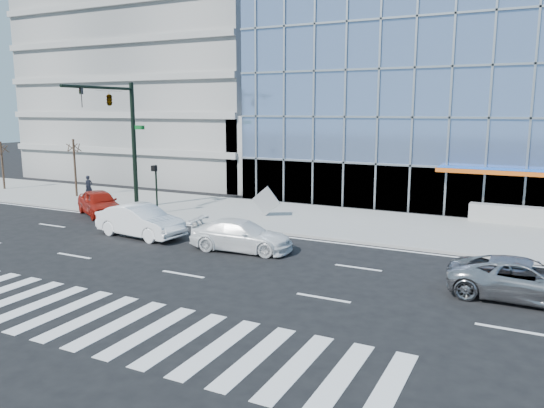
{
  "coord_description": "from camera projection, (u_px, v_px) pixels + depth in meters",
  "views": [
    {
      "loc": [
        12.33,
        -20.59,
        6.54
      ],
      "look_at": [
        0.47,
        3.0,
        1.77
      ],
      "focal_mm": 35.0,
      "sensor_mm": 36.0,
      "label": 1
    }
  ],
  "objects": [
    {
      "name": "ground",
      "position": [
        234.0,
        251.0,
        24.71
      ],
      "size": [
        160.0,
        160.0,
        0.0
      ],
      "primitive_type": "plane",
      "color": "black",
      "rests_on": "ground"
    },
    {
      "name": "sidewalk",
      "position": [
        302.0,
        218.0,
        31.73
      ],
      "size": [
        120.0,
        8.0,
        0.15
      ],
      "primitive_type": "cube",
      "color": "gray",
      "rests_on": "ground"
    },
    {
      "name": "parking_garage",
      "position": [
        195.0,
        74.0,
        54.64
      ],
      "size": [
        24.0,
        24.0,
        20.0
      ],
      "primitive_type": "cube",
      "color": "gray",
      "rests_on": "ground"
    },
    {
      "name": "ramp_block",
      "position": [
        284.0,
        153.0,
        42.66
      ],
      "size": [
        6.0,
        8.0,
        6.0
      ],
      "primitive_type": "cube",
      "color": "gray",
      "rests_on": "ground"
    },
    {
      "name": "tower_backdrop",
      "position": [
        288.0,
        10.0,
        95.25
      ],
      "size": [
        14.0,
        14.0,
        48.0
      ],
      "primitive_type": "cube",
      "color": "gray",
      "rests_on": "ground"
    },
    {
      "name": "traffic_signal",
      "position": [
        117.0,
        115.0,
        32.5
      ],
      "size": [
        1.14,
        5.74,
        8.0
      ],
      "color": "black",
      "rests_on": "sidewalk"
    },
    {
      "name": "ped_signal_post",
      "position": [
        156.0,
        181.0,
        32.44
      ],
      "size": [
        0.3,
        0.33,
        3.0
      ],
      "color": "black",
      "rests_on": "sidewalk"
    },
    {
      "name": "street_tree_near",
      "position": [
        74.0,
        147.0,
        38.59
      ],
      "size": [
        1.1,
        1.1,
        4.23
      ],
      "color": "#332319",
      "rests_on": "sidewalk"
    },
    {
      "name": "street_tree_far",
      "position": [
        1.0,
        148.0,
        42.19
      ],
      "size": [
        1.1,
        1.1,
        3.87
      ],
      "color": "#332319",
      "rests_on": "sidewalk"
    },
    {
      "name": "silver_suv",
      "position": [
        525.0,
        280.0,
        18.29
      ],
      "size": [
        5.09,
        2.36,
        1.41
      ],
      "primitive_type": "imported",
      "rotation": [
        0.0,
        0.0,
        1.57
      ],
      "color": "#A6A5AA",
      "rests_on": "ground"
    },
    {
      "name": "white_suv",
      "position": [
        241.0,
        235.0,
        24.68
      ],
      "size": [
        5.08,
        2.51,
        1.42
      ],
      "primitive_type": "imported",
      "rotation": [
        0.0,
        0.0,
        1.68
      ],
      "color": "white",
      "rests_on": "ground"
    },
    {
      "name": "white_sedan",
      "position": [
        140.0,
        221.0,
        27.31
      ],
      "size": [
        5.17,
        2.28,
        1.65
      ],
      "primitive_type": "imported",
      "rotation": [
        0.0,
        0.0,
        1.46
      ],
      "color": "white",
      "rests_on": "ground"
    },
    {
      "name": "red_sedan",
      "position": [
        99.0,
        203.0,
        32.8
      ],
      "size": [
        4.9,
        3.9,
        1.57
      ],
      "primitive_type": "imported",
      "rotation": [
        0.0,
        0.0,
        1.05
      ],
      "color": "maroon",
      "rests_on": "ground"
    },
    {
      "name": "pedestrian",
      "position": [
        89.0,
        187.0,
        38.36
      ],
      "size": [
        0.48,
        0.65,
        1.62
      ],
      "primitive_type": "imported",
      "rotation": [
        0.0,
        0.0,
        1.4
      ],
      "color": "black",
      "rests_on": "sidewalk"
    },
    {
      "name": "tilted_panel",
      "position": [
        266.0,
        201.0,
        31.75
      ],
      "size": [
        1.83,
        0.17,
        1.83
      ],
      "primitive_type": "cube",
      "rotation": [
        0.0,
        0.88,
        0.06
      ],
      "color": "gray",
      "rests_on": "sidewalk"
    }
  ]
}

